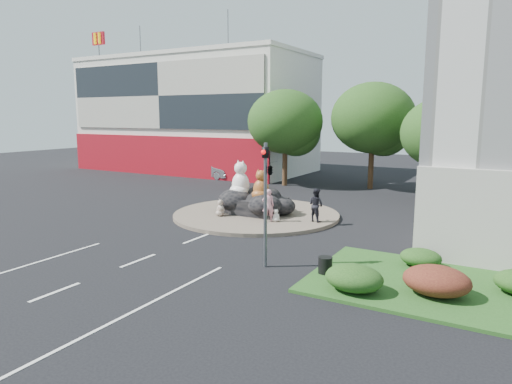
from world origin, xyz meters
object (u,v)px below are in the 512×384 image
Objects in this scene: parked_car at (210,170)px; cat_tabby at (261,184)px; kitten_white at (276,215)px; cat_white at (241,179)px; pedestrian_dark at (316,205)px; litter_bin at (325,265)px; kitten_calico at (221,207)px; pedestrian_pink at (268,205)px.

cat_tabby is at bearing -131.30° from parked_car.
cat_white is at bearing 134.32° from kitten_white.
litter_bin is (3.50, -7.52, -0.70)m from pedestrian_dark.
kitten_white is (3.18, -1.39, -1.67)m from cat_white.
litter_bin is at bearing -132.01° from parked_car.
parked_car is at bearing -19.74° from pedestrian_dark.
pedestrian_pink is (3.12, 0.12, 0.41)m from kitten_calico.
cat_tabby is at bearing 122.56° from kitten_white.
cat_tabby reaches higher than parked_car.
parked_car is (-14.14, 14.34, -0.31)m from pedestrian_pink.
pedestrian_pink is at bearing -12.06° from cat_white.
cat_white is 17.11m from parked_car.
pedestrian_pink is 2.91× the size of litter_bin.
pedestrian_pink is at bearing -57.54° from cat_tabby.
parked_car is at bearing 156.48° from kitten_calico.
pedestrian_pink reaches higher than kitten_white.
litter_bin is at bearing -71.83° from kitten_white.
kitten_white is 8.39m from litter_bin.
cat_white is at bearing 137.76° from litter_bin.
kitten_calico is 3.52m from kitten_white.
cat_tabby is 1.01× the size of pedestrian_pink.
kitten_calico is at bearing 145.79° from litter_bin.
litter_bin is at bearing -56.35° from cat_tabby.
pedestrian_dark is at bearing 175.03° from pedestrian_pink.
pedestrian_pink is at bearing 133.15° from litter_bin.
cat_tabby is at bearing 132.90° from litter_bin.
cat_tabby reaches higher than litter_bin.
litter_bin is at bearing -5.04° from kitten_calico.
cat_white is 1.61m from cat_tabby.
pedestrian_pink is 20.14m from parked_car.
litter_bin is (5.79, -6.18, -0.68)m from pedestrian_pink.
kitten_calico is 3.15m from pedestrian_pink.
pedestrian_dark reaches higher than kitten_white.
cat_tabby reaches higher than kitten_white.
pedestrian_dark is (2.29, 1.34, 0.01)m from pedestrian_pink.
pedestrian_dark is at bearing 114.95° from litter_bin.
cat_tabby is 0.38× the size of parked_car.
kitten_calico is (-1.91, -1.48, -1.32)m from cat_tabby.
parked_car is (-11.34, 12.73, -1.42)m from cat_white.
cat_white reaches higher than cat_tabby.
pedestrian_dark is 0.38× the size of parked_car.
cat_white is 11.74m from litter_bin.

